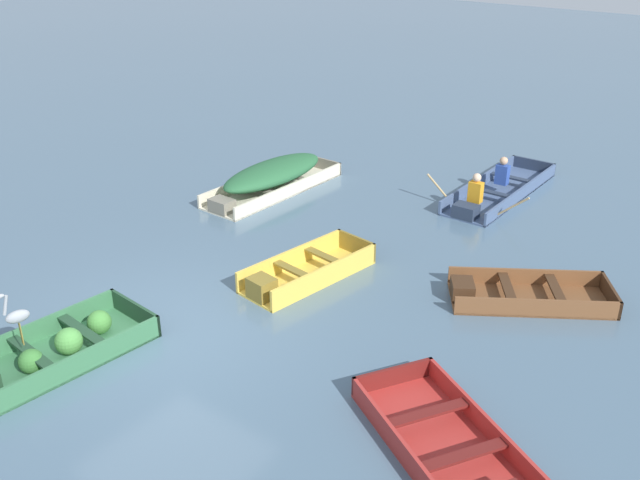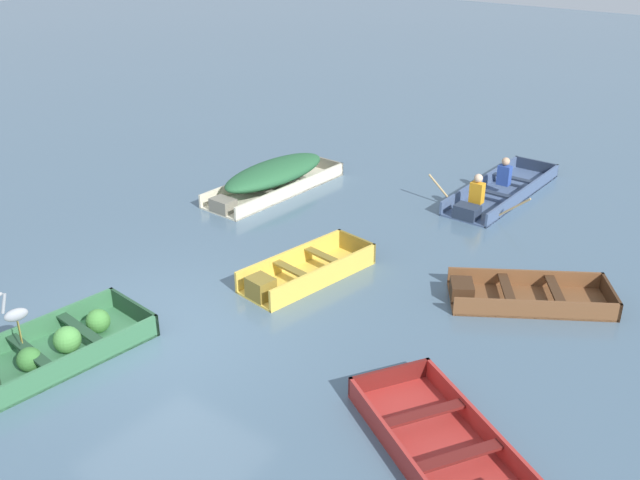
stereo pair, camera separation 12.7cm
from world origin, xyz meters
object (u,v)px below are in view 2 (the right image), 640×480
object	(u,v)px
heron_on_dinghy	(15,314)
skiff_cream_near_moored	(274,175)
dinghy_green_foreground	(55,348)
skiff_wooden_brown_far_moored	(522,296)
skiff_red_outer_moored	(446,450)
rowboat_slate_blue_with_crew	(498,191)
skiff_yellow_mid_moored	(303,273)

from	to	relation	value
heron_on_dinghy	skiff_cream_near_moored	bearing A→B (deg)	103.20
dinghy_green_foreground	skiff_wooden_brown_far_moored	distance (m)	7.28
dinghy_green_foreground	skiff_wooden_brown_far_moored	size ratio (longest dim) A/B	0.99
skiff_cream_near_moored	skiff_red_outer_moored	bearing A→B (deg)	-36.08
dinghy_green_foreground	heron_on_dinghy	xyz separation A→B (m)	(-0.09, -0.43, 0.75)
rowboat_slate_blue_with_crew	heron_on_dinghy	bearing A→B (deg)	-103.92
dinghy_green_foreground	skiff_cream_near_moored	distance (m)	7.10
skiff_red_outer_moored	skiff_yellow_mid_moored	bearing A→B (deg)	149.76
rowboat_slate_blue_with_crew	skiff_yellow_mid_moored	bearing A→B (deg)	-100.50
heron_on_dinghy	skiff_red_outer_moored	bearing A→B (deg)	20.21
rowboat_slate_blue_with_crew	heron_on_dinghy	size ratio (longest dim) A/B	4.52
dinghy_green_foreground	rowboat_slate_blue_with_crew	size ratio (longest dim) A/B	0.72
rowboat_slate_blue_with_crew	dinghy_green_foreground	bearing A→B (deg)	-104.00
skiff_red_outer_moored	heron_on_dinghy	world-z (taller)	heron_on_dinghy
skiff_cream_near_moored	skiff_yellow_mid_moored	world-z (taller)	skiff_cream_near_moored
heron_on_dinghy	skiff_yellow_mid_moored	bearing A→B (deg)	71.88
skiff_red_outer_moored	rowboat_slate_blue_with_crew	world-z (taller)	rowboat_slate_blue_with_crew
skiff_yellow_mid_moored	heron_on_dinghy	xyz separation A→B (m)	(-1.44, -4.40, 0.76)
dinghy_green_foreground	skiff_wooden_brown_far_moored	world-z (taller)	dinghy_green_foreground
dinghy_green_foreground	rowboat_slate_blue_with_crew	xyz separation A→B (m)	(2.39, 9.59, 0.00)
rowboat_slate_blue_with_crew	skiff_cream_near_moored	bearing A→B (deg)	-147.04
skiff_cream_near_moored	heron_on_dinghy	xyz separation A→B (m)	(1.71, -7.29, 0.52)
dinghy_green_foreground	skiff_yellow_mid_moored	size ratio (longest dim) A/B	1.05
skiff_cream_near_moored	rowboat_slate_blue_with_crew	world-z (taller)	rowboat_slate_blue_with_crew
skiff_wooden_brown_far_moored	heron_on_dinghy	xyz separation A→B (m)	(-4.76, -6.02, 0.80)
skiff_wooden_brown_far_moored	rowboat_slate_blue_with_crew	size ratio (longest dim) A/B	0.72
skiff_yellow_mid_moored	skiff_wooden_brown_far_moored	world-z (taller)	skiff_yellow_mid_moored
skiff_yellow_mid_moored	skiff_wooden_brown_far_moored	distance (m)	3.69
dinghy_green_foreground	heron_on_dinghy	world-z (taller)	heron_on_dinghy
skiff_yellow_mid_moored	skiff_red_outer_moored	bearing A→B (deg)	-30.24
heron_on_dinghy	dinghy_green_foreground	bearing A→B (deg)	78.10
skiff_red_outer_moored	rowboat_slate_blue_with_crew	xyz separation A→B (m)	(-3.03, 7.98, 0.05)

